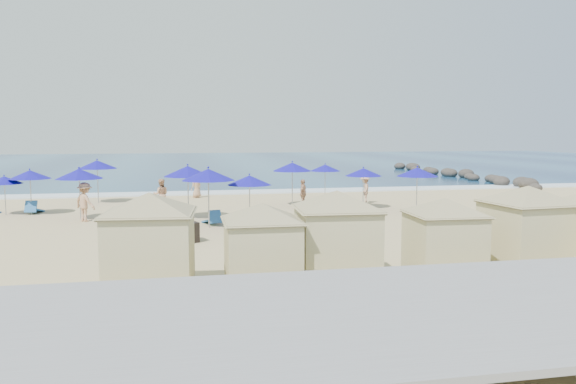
% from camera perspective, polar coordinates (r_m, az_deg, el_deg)
% --- Properties ---
extents(ground, '(160.00, 160.00, 0.00)m').
position_cam_1_polar(ground, '(24.56, -6.01, -3.93)').
color(ground, tan).
rests_on(ground, ground).
extents(ocean, '(160.00, 80.00, 0.06)m').
position_cam_1_polar(ocean, '(79.23, -9.88, 2.88)').
color(ocean, navy).
rests_on(ocean, ground).
extents(surf_line, '(160.00, 2.50, 0.08)m').
position_cam_1_polar(surf_line, '(39.87, -8.17, -0.08)').
color(surf_line, white).
rests_on(surf_line, ground).
extents(seawall, '(160.00, 6.10, 1.22)m').
position_cam_1_polar(seawall, '(11.41, 0.70, -12.23)').
color(seawall, gray).
rests_on(seawall, ground).
extents(rock_jetty, '(2.56, 26.66, 0.96)m').
position_cam_1_polar(rock_jetty, '(55.74, 16.66, 1.78)').
color(rock_jetty, '#2A2523').
rests_on(rock_jetty, ground).
extents(trash_bin, '(1.01, 1.01, 0.79)m').
position_cam_1_polar(trash_bin, '(22.20, -10.28, -4.03)').
color(trash_bin, black).
rests_on(trash_bin, ground).
extents(cabana_0, '(4.70, 4.70, 2.96)m').
position_cam_1_polar(cabana_0, '(15.10, -13.86, -3.80)').
color(cabana_0, '#C9BD89').
rests_on(cabana_0, ground).
extents(cabana_1, '(4.18, 4.18, 2.62)m').
position_cam_1_polar(cabana_1, '(14.98, -2.65, -4.47)').
color(cabana_1, '#C9BD89').
rests_on(cabana_1, ground).
extents(cabana_2, '(4.62, 4.62, 2.90)m').
position_cam_1_polar(cabana_2, '(15.77, 4.99, -3.36)').
color(cabana_2, '#C9BD89').
rests_on(cabana_2, ground).
extents(cabana_3, '(4.14, 4.14, 2.60)m').
position_cam_1_polar(cabana_3, '(16.89, 15.60, -3.53)').
color(cabana_3, '#C9BD89').
rests_on(cabana_3, ground).
extents(cabana_4, '(4.63, 4.63, 2.91)m').
position_cam_1_polar(cabana_4, '(18.44, 23.12, -2.44)').
color(cabana_4, '#C9BD89').
rests_on(cabana_4, ground).
extents(umbrella_2, '(1.83, 1.83, 2.09)m').
position_cam_1_polar(umbrella_2, '(32.43, -26.87, 1.09)').
color(umbrella_2, '#A5A8AD').
rests_on(umbrella_2, ground).
extents(umbrella_3, '(2.28, 2.28, 2.60)m').
position_cam_1_polar(umbrella_3, '(29.09, -20.45, 1.74)').
color(umbrella_3, '#A5A8AD').
rests_on(umbrella_3, ground).
extents(umbrella_4, '(2.36, 2.36, 2.69)m').
position_cam_1_polar(umbrella_4, '(35.80, -18.82, 2.66)').
color(umbrella_4, '#A5A8AD').
rests_on(umbrella_4, ground).
extents(umbrella_5, '(2.39, 2.39, 2.72)m').
position_cam_1_polar(umbrella_5, '(27.96, -10.15, 2.09)').
color(umbrella_5, '#A5A8AD').
rests_on(umbrella_5, ground).
extents(umbrella_6, '(2.41, 2.41, 2.75)m').
position_cam_1_polar(umbrella_6, '(25.21, -8.10, 1.76)').
color(umbrella_6, '#A5A8AD').
rests_on(umbrella_6, ground).
extents(umbrella_7, '(2.31, 2.31, 2.63)m').
position_cam_1_polar(umbrella_7, '(32.42, 0.44, 2.57)').
color(umbrella_7, '#A5A8AD').
rests_on(umbrella_7, ground).
extents(umbrella_8, '(2.08, 2.08, 2.37)m').
position_cam_1_polar(umbrella_8, '(25.97, -3.94, 1.20)').
color(umbrella_8, '#A5A8AD').
rests_on(umbrella_8, ground).
extents(umbrella_9, '(2.00, 2.00, 2.28)m').
position_cam_1_polar(umbrella_9, '(36.52, 3.79, 2.46)').
color(umbrella_9, '#A5A8AD').
rests_on(umbrella_9, ground).
extents(umbrella_10, '(2.07, 2.07, 2.36)m').
position_cam_1_polar(umbrella_10, '(31.69, 7.67, 2.01)').
color(umbrella_10, '#A5A8AD').
rests_on(umbrella_10, ground).
extents(umbrella_11, '(2.20, 2.20, 2.50)m').
position_cam_1_polar(umbrella_11, '(30.50, 12.99, 1.99)').
color(umbrella_11, '#A5A8AD').
rests_on(umbrella_11, ground).
extents(umbrella_12, '(2.11, 2.11, 2.40)m').
position_cam_1_polar(umbrella_12, '(31.97, -24.75, 1.62)').
color(umbrella_12, '#A5A8AD').
rests_on(umbrella_12, ground).
extents(beach_chair_1, '(0.76, 1.41, 0.74)m').
position_cam_1_polar(beach_chair_1, '(32.39, -24.43, -1.57)').
color(beach_chair_1, '#2A659B').
rests_on(beach_chair_1, ground).
extents(beach_chair_2, '(0.52, 1.12, 0.61)m').
position_cam_1_polar(beach_chair_2, '(33.61, -13.62, -1.02)').
color(beach_chair_2, '#2A659B').
rests_on(beach_chair_2, ground).
extents(beach_chair_3, '(0.91, 1.41, 0.72)m').
position_cam_1_polar(beach_chair_3, '(26.25, -7.67, -2.76)').
color(beach_chair_3, '#2A659B').
rests_on(beach_chair_3, ground).
extents(beach_chair_4, '(0.55, 1.20, 0.66)m').
position_cam_1_polar(beach_chair_4, '(29.99, 2.40, -1.66)').
color(beach_chair_4, '#2A659B').
rests_on(beach_chair_4, ground).
extents(beach_chair_5, '(0.88, 1.38, 0.70)m').
position_cam_1_polar(beach_chair_5, '(30.40, 5.67, -1.55)').
color(beach_chair_5, '#2A659B').
rests_on(beach_chair_5, ground).
extents(beachgoer_1, '(0.86, 0.68, 1.73)m').
position_cam_1_polar(beachgoer_1, '(31.53, -12.78, -0.25)').
color(beachgoer_1, tan).
rests_on(beachgoer_1, ground).
extents(beachgoer_2, '(0.82, 1.02, 1.62)m').
position_cam_1_polar(beachgoer_2, '(31.84, 1.53, -0.15)').
color(beachgoer_2, tan).
rests_on(beachgoer_2, ground).
extents(beachgoer_3, '(0.96, 1.26, 1.72)m').
position_cam_1_polar(beachgoer_3, '(33.97, 7.81, 0.27)').
color(beachgoer_3, tan).
rests_on(beachgoer_3, ground).
extents(beachgoer_4, '(0.92, 0.89, 1.59)m').
position_cam_1_polar(beachgoer_4, '(37.27, -9.29, 0.65)').
color(beachgoer_4, tan).
rests_on(beachgoer_4, ground).
extents(beachgoer_5, '(1.36, 1.34, 1.88)m').
position_cam_1_polar(beachgoer_5, '(28.58, -19.93, -0.95)').
color(beachgoer_5, tan).
rests_on(beachgoer_5, ground).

